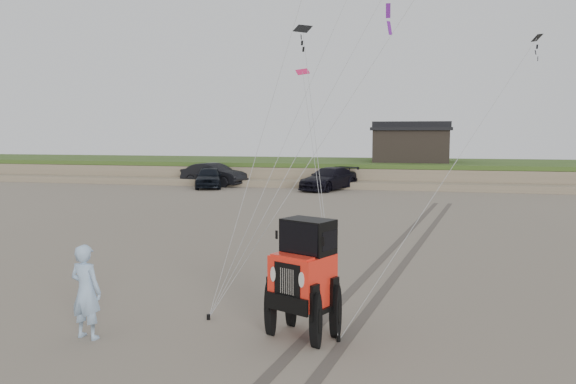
{
  "coord_description": "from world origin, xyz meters",
  "views": [
    {
      "loc": [
        2.54,
        -11.04,
        4.12
      ],
      "look_at": [
        -0.7,
        3.0,
        2.6
      ],
      "focal_mm": 35.0,
      "sensor_mm": 36.0,
      "label": 1
    }
  ],
  "objects_px": {
    "truck_a": "(209,177)",
    "truck_c": "(329,179)",
    "jeep": "(303,291)",
    "man": "(86,292)",
    "cabin": "(411,144)",
    "truck_b": "(214,174)"
  },
  "relations": [
    {
      "from": "truck_a",
      "to": "truck_c",
      "type": "xyz_separation_m",
      "value": [
        9.06,
        0.45,
        0.01
      ]
    },
    {
      "from": "truck_a",
      "to": "jeep",
      "type": "distance_m",
      "value": 31.75
    },
    {
      "from": "man",
      "to": "cabin",
      "type": "bearing_deg",
      "value": -89.45
    },
    {
      "from": "jeep",
      "to": "truck_b",
      "type": "bearing_deg",
      "value": 138.53
    },
    {
      "from": "truck_c",
      "to": "truck_b",
      "type": "bearing_deg",
      "value": -164.65
    },
    {
      "from": "man",
      "to": "truck_a",
      "type": "bearing_deg",
      "value": -64.26
    },
    {
      "from": "truck_b",
      "to": "truck_c",
      "type": "relative_size",
      "value": 0.95
    },
    {
      "from": "cabin",
      "to": "truck_a",
      "type": "xyz_separation_m",
      "value": [
        -14.73,
        -8.32,
        -2.43
      ]
    },
    {
      "from": "truck_a",
      "to": "truck_b",
      "type": "bearing_deg",
      "value": 80.87
    },
    {
      "from": "cabin",
      "to": "truck_c",
      "type": "xyz_separation_m",
      "value": [
        -5.67,
        -7.86,
        -2.43
      ]
    },
    {
      "from": "cabin",
      "to": "man",
      "type": "distance_m",
      "value": 38.8
    },
    {
      "from": "jeep",
      "to": "man",
      "type": "distance_m",
      "value": 4.35
    },
    {
      "from": "cabin",
      "to": "jeep",
      "type": "bearing_deg",
      "value": -92.52
    },
    {
      "from": "cabin",
      "to": "truck_b",
      "type": "height_order",
      "value": "cabin"
    },
    {
      "from": "truck_a",
      "to": "jeep",
      "type": "xyz_separation_m",
      "value": [
        13.09,
        -28.93,
        0.16
      ]
    },
    {
      "from": "cabin",
      "to": "truck_b",
      "type": "xyz_separation_m",
      "value": [
        -14.99,
        -6.58,
        -2.36
      ]
    },
    {
      "from": "man",
      "to": "truck_c",
      "type": "bearing_deg",
      "value": -81.1
    },
    {
      "from": "truck_a",
      "to": "man",
      "type": "height_order",
      "value": "man"
    },
    {
      "from": "cabin",
      "to": "man",
      "type": "bearing_deg",
      "value": -98.7
    },
    {
      "from": "cabin",
      "to": "jeep",
      "type": "distance_m",
      "value": 37.35
    },
    {
      "from": "cabin",
      "to": "truck_c",
      "type": "height_order",
      "value": "cabin"
    },
    {
      "from": "truck_b",
      "to": "man",
      "type": "relative_size",
      "value": 2.77
    }
  ]
}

